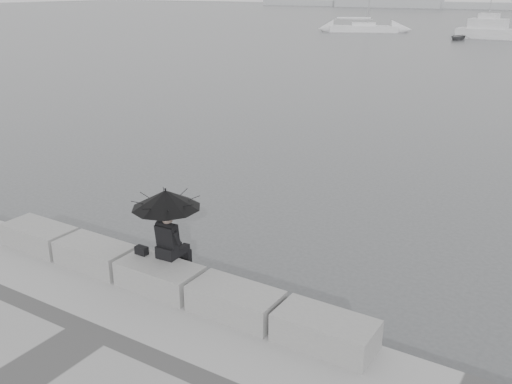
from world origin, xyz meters
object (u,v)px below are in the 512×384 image
Objects in this scene: seated_person at (166,207)px; motor_cruiser at (495,31)px; sailboat_left at (363,28)px; dinghy at (458,37)px.

seated_person is 0.17× the size of motor_cruiser.
dinghy is at bearing -44.84° from sailboat_left.
sailboat_left reaches higher than dinghy.
motor_cruiser is 4.85m from dinghy.
sailboat_left is at bearing 161.78° from dinghy.
dinghy is (13.43, -5.04, -0.23)m from sailboat_left.
sailboat_left is (-22.65, 66.52, -1.52)m from seated_person.
sailboat_left reaches higher than seated_person.
seated_person is at bearing -95.47° from sailboat_left.
motor_cruiser is at bearing 91.94° from seated_person.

